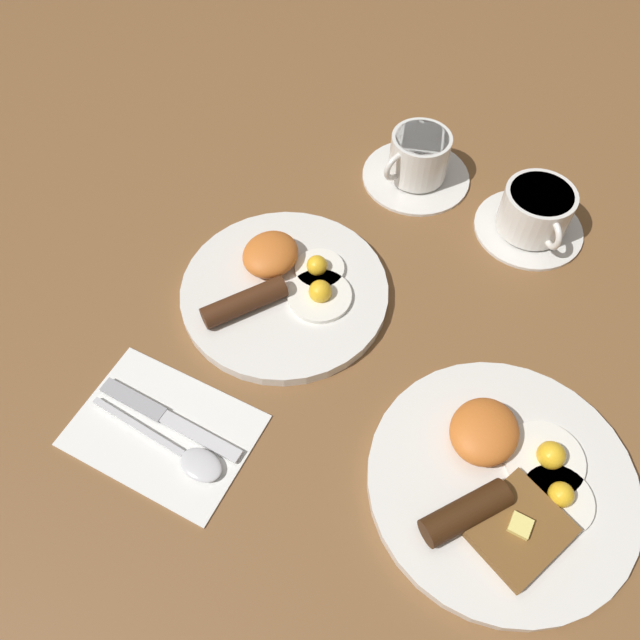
# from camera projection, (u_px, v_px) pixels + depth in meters

# --- Properties ---
(ground_plane) EXTENTS (3.00, 3.00, 0.00)m
(ground_plane) POSITION_uv_depth(u_px,v_px,m) (285.00, 295.00, 0.78)
(ground_plane) COLOR brown
(breakfast_plate_near) EXTENTS (0.26, 0.26, 0.05)m
(breakfast_plate_near) POSITION_uv_depth(u_px,v_px,m) (283.00, 287.00, 0.77)
(breakfast_plate_near) COLOR silver
(breakfast_plate_near) RESTS_ON ground_plane
(breakfast_plate_far) EXTENTS (0.28, 0.28, 0.05)m
(breakfast_plate_far) POSITION_uv_depth(u_px,v_px,m) (502.00, 480.00, 0.63)
(breakfast_plate_far) COLOR silver
(breakfast_plate_far) RESTS_ON ground_plane
(teacup_near) EXTENTS (0.15, 0.15, 0.07)m
(teacup_near) POSITION_uv_depth(u_px,v_px,m) (418.00, 162.00, 0.87)
(teacup_near) COLOR silver
(teacup_near) RESTS_ON ground_plane
(teacup_far) EXTENTS (0.14, 0.14, 0.07)m
(teacup_far) POSITION_uv_depth(u_px,v_px,m) (534.00, 214.00, 0.81)
(teacup_far) COLOR silver
(teacup_far) RESTS_ON ground_plane
(napkin) EXTENTS (0.15, 0.20, 0.01)m
(napkin) POSITION_uv_depth(u_px,v_px,m) (163.00, 430.00, 0.68)
(napkin) COLOR white
(napkin) RESTS_ON ground_plane
(knife) EXTENTS (0.03, 0.18, 0.01)m
(knife) POSITION_uv_depth(u_px,v_px,m) (162.00, 415.00, 0.68)
(knife) COLOR silver
(knife) RESTS_ON napkin
(spoon) EXTENTS (0.03, 0.17, 0.01)m
(spoon) POSITION_uv_depth(u_px,v_px,m) (187.00, 456.00, 0.65)
(spoon) COLOR silver
(spoon) RESTS_ON napkin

